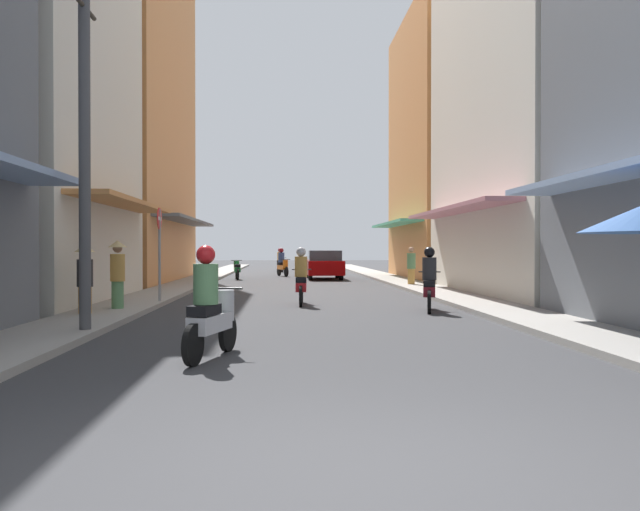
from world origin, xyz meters
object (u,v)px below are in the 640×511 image
(motorbike_green, at_px, (237,269))
(motorbike_silver, at_px, (211,308))
(parked_car, at_px, (324,265))
(motorbike_orange, at_px, (282,264))
(pedestrian_foreground, at_px, (118,272))
(pedestrian_midway, at_px, (411,267))
(street_sign_no_entry, at_px, (159,242))
(utility_pole, at_px, (85,150))
(motorbike_maroon, at_px, (429,283))
(motorbike_red, at_px, (301,279))
(motorbike_black, at_px, (280,261))
(pedestrian_far, at_px, (85,277))

(motorbike_green, bearing_deg, motorbike_silver, -86.67)
(parked_car, bearing_deg, motorbike_orange, 121.37)
(pedestrian_foreground, relative_size, pedestrian_midway, 1.07)
(parked_car, xyz_separation_m, street_sign_no_entry, (-5.39, -14.79, 0.98))
(parked_car, bearing_deg, utility_pole, -104.70)
(motorbike_maroon, distance_m, street_sign_no_entry, 7.30)
(motorbike_maroon, bearing_deg, utility_pole, -149.87)
(motorbike_orange, bearing_deg, utility_pole, -97.82)
(motorbike_silver, xyz_separation_m, motorbike_maroon, (4.56, 6.51, 0.00))
(motorbike_maroon, xyz_separation_m, pedestrian_foreground, (-7.48, -0.09, 0.27))
(motorbike_silver, distance_m, parked_car, 23.57)
(motorbike_red, xyz_separation_m, pedestrian_foreground, (-4.40, -2.08, 0.27))
(motorbike_red, relative_size, motorbike_black, 1.01)
(motorbike_black, xyz_separation_m, pedestrian_far, (-4.06, -28.29, 0.21))
(motorbike_red, distance_m, street_sign_no_entry, 3.97)
(motorbike_red, relative_size, street_sign_no_entry, 0.68)
(motorbike_red, height_order, pedestrian_midway, pedestrian_midway)
(pedestrian_foreground, bearing_deg, pedestrian_midway, 47.94)
(motorbike_red, distance_m, utility_pole, 7.67)
(motorbike_red, bearing_deg, motorbike_silver, -99.85)
(motorbike_green, height_order, pedestrian_midway, pedestrian_midway)
(pedestrian_far, height_order, street_sign_no_entry, street_sign_no_entry)
(motorbike_red, bearing_deg, motorbike_orange, 91.80)
(motorbike_red, relative_size, motorbike_maroon, 1.02)
(pedestrian_midway, distance_m, utility_pole, 16.56)
(motorbike_maroon, xyz_separation_m, utility_pole, (-7.02, -4.07, 2.55))
(motorbike_green, height_order, utility_pole, utility_pole)
(motorbike_black, distance_m, parked_car, 10.41)
(motorbike_red, xyz_separation_m, pedestrian_midway, (4.61, 7.90, 0.10))
(pedestrian_far, bearing_deg, parked_car, 70.70)
(motorbike_black, height_order, motorbike_maroon, same)
(pedestrian_foreground, xyz_separation_m, utility_pole, (0.46, -3.98, 2.28))
(pedestrian_far, bearing_deg, motorbike_silver, -57.61)
(motorbike_black, bearing_deg, utility_pole, -95.88)
(parked_car, height_order, utility_pole, utility_pole)
(motorbike_green, height_order, motorbike_orange, motorbike_orange)
(motorbike_green, relative_size, motorbike_maroon, 1.01)
(pedestrian_foreground, bearing_deg, utility_pole, -83.36)
(motorbike_orange, distance_m, street_sign_no_entry, 18.61)
(motorbike_red, height_order, motorbike_black, same)
(utility_pole, bearing_deg, parked_car, 75.30)
(street_sign_no_entry, bearing_deg, pedestrian_midway, 42.79)
(pedestrian_far, bearing_deg, motorbike_green, 83.72)
(motorbike_orange, distance_m, motorbike_black, 6.65)
(street_sign_no_entry, bearing_deg, pedestrian_far, -105.96)
(motorbike_silver, bearing_deg, pedestrian_foreground, 114.49)
(motorbike_black, xyz_separation_m, street_sign_no_entry, (-3.10, -24.94, 1.01))
(motorbike_red, xyz_separation_m, motorbike_silver, (-1.48, -8.50, 0.00))
(motorbike_orange, height_order, pedestrian_far, pedestrian_far)
(pedestrian_foreground, bearing_deg, street_sign_no_entry, 75.42)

